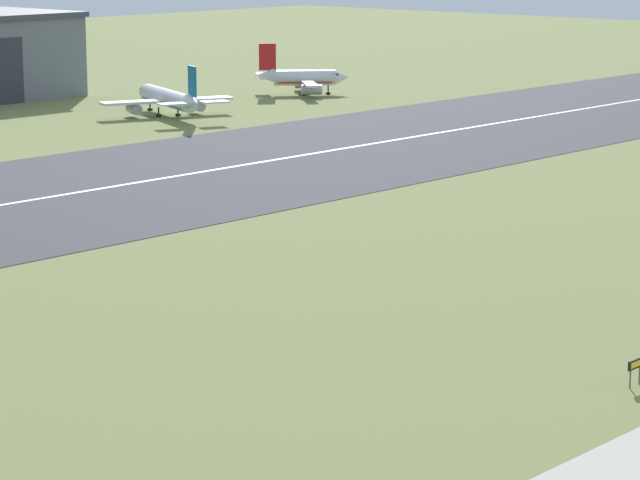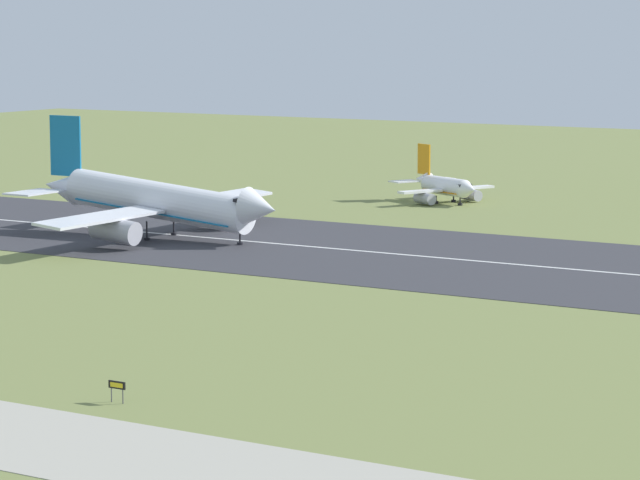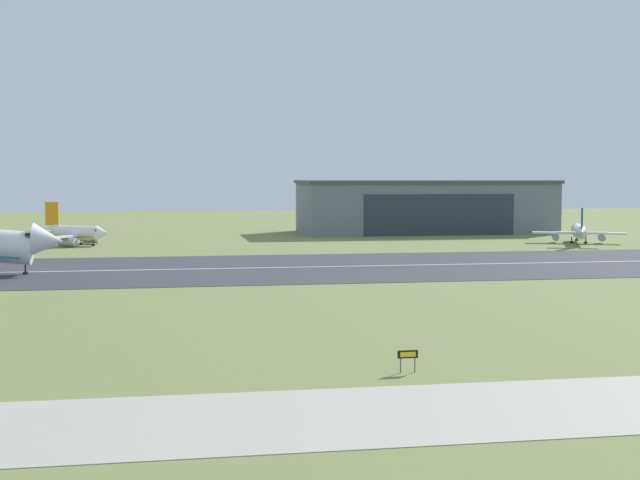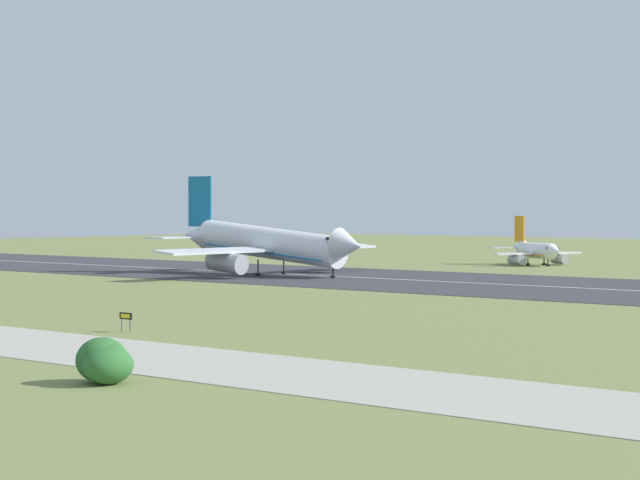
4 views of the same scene
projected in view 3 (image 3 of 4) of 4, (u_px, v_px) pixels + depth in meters
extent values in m
plane|color=olive|center=(572.00, 324.00, 96.36)|extent=(649.01, 649.01, 0.00)
cube|color=#333338|center=(410.00, 265.00, 159.86)|extent=(409.01, 49.98, 0.06)
cube|color=silver|center=(410.00, 265.00, 159.86)|extent=(368.11, 0.70, 0.01)
cube|color=slate|center=(425.00, 208.00, 253.81)|extent=(70.07, 28.52, 13.97)
cube|color=#424751|center=(425.00, 182.00, 253.27)|extent=(71.07, 29.52, 0.90)
cube|color=#2D333D|center=(440.00, 215.00, 239.85)|extent=(42.04, 0.12, 11.18)
cone|color=silver|center=(48.00, 240.00, 145.15)|extent=(5.37, 5.48, 5.81)
cube|color=black|center=(31.00, 234.00, 144.64)|extent=(1.18, 4.62, 0.53)
cylinder|color=black|center=(25.00, 266.00, 144.86)|extent=(0.24, 0.24, 2.85)
cylinder|color=black|center=(26.00, 273.00, 144.95)|extent=(0.84, 0.84, 0.44)
cylinder|color=white|center=(77.00, 233.00, 205.64)|extent=(10.87, 7.62, 3.19)
cone|color=white|center=(103.00, 233.00, 203.69)|extent=(4.00, 4.14, 3.19)
cone|color=white|center=(50.00, 230.00, 207.69)|extent=(4.71, 4.29, 2.87)
cube|color=black|center=(97.00, 230.00, 204.10)|extent=(2.20, 2.92, 0.44)
cube|color=orange|center=(77.00, 236.00, 205.71)|extent=(9.86, 7.00, 0.20)
cube|color=white|center=(64.00, 237.00, 200.13)|extent=(5.61, 8.37, 0.40)
cylinder|color=#A8A8B2|center=(67.00, 242.00, 200.73)|extent=(4.59, 3.63, 1.98)
cube|color=white|center=(92.00, 233.00, 211.12)|extent=(5.61, 8.37, 0.40)
cylinder|color=#A8A8B2|center=(92.00, 239.00, 210.45)|extent=(4.59, 3.63, 1.98)
cube|color=orange|center=(52.00, 214.00, 207.26)|extent=(3.22, 1.82, 5.42)
cube|color=white|center=(41.00, 231.00, 203.80)|extent=(4.91, 5.72, 0.24)
cube|color=white|center=(61.00, 229.00, 211.50)|extent=(4.91, 5.72, 0.24)
cylinder|color=black|center=(93.00, 243.00, 204.62)|extent=(0.24, 0.24, 1.40)
cylinder|color=black|center=(93.00, 245.00, 204.66)|extent=(0.84, 0.84, 0.44)
cylinder|color=black|center=(72.00, 243.00, 204.07)|extent=(0.24, 0.24, 1.40)
cylinder|color=black|center=(72.00, 245.00, 204.10)|extent=(0.84, 0.84, 0.44)
cylinder|color=black|center=(81.00, 242.00, 207.72)|extent=(0.24, 0.24, 1.40)
cylinder|color=black|center=(81.00, 244.00, 207.75)|extent=(0.84, 0.84, 0.44)
cylinder|color=silver|center=(579.00, 231.00, 212.33)|extent=(10.20, 19.26, 2.71)
cone|color=silver|center=(576.00, 228.00, 223.12)|extent=(3.44, 3.30, 2.71)
cone|color=silver|center=(582.00, 232.00, 201.11)|extent=(3.51, 3.94, 2.44)
cube|color=black|center=(577.00, 227.00, 221.78)|extent=(2.55, 1.91, 0.44)
cube|color=#146B9E|center=(579.00, 234.00, 212.38)|extent=(9.31, 17.39, 0.20)
cube|color=silver|center=(605.00, 233.00, 211.38)|extent=(9.87, 6.49, 0.40)
cylinder|color=#A8A8B2|center=(602.00, 238.00, 212.22)|extent=(2.92, 3.89, 1.68)
cube|color=silver|center=(553.00, 233.00, 214.12)|extent=(9.87, 6.49, 0.40)
cylinder|color=#A8A8B2|center=(556.00, 237.00, 214.62)|extent=(2.92, 3.89, 1.68)
cube|color=#146B9E|center=(582.00, 218.00, 201.36)|extent=(1.41, 2.82, 4.60)
cube|color=silver|center=(598.00, 233.00, 200.43)|extent=(4.82, 3.99, 0.24)
cube|color=silver|center=(566.00, 232.00, 201.98)|extent=(4.82, 3.99, 0.24)
cylinder|color=black|center=(577.00, 238.00, 220.92)|extent=(0.24, 0.24, 1.57)
cylinder|color=black|center=(577.00, 240.00, 220.96)|extent=(0.84, 0.84, 0.44)
cylinder|color=black|center=(586.00, 240.00, 212.02)|extent=(0.24, 0.24, 1.57)
cylinder|color=black|center=(586.00, 243.00, 212.06)|extent=(0.84, 0.84, 0.44)
cylinder|color=black|center=(572.00, 240.00, 212.75)|extent=(0.24, 0.24, 1.57)
cylinder|color=black|center=(572.00, 242.00, 212.79)|extent=(0.84, 0.84, 0.44)
cylinder|color=#4C4C51|center=(401.00, 366.00, 72.48)|extent=(0.10, 0.10, 1.20)
cylinder|color=#4C4C51|center=(415.00, 365.00, 72.68)|extent=(0.10, 0.10, 1.20)
cube|color=black|center=(408.00, 354.00, 72.51)|extent=(1.71, 0.12, 0.65)
cube|color=yellow|center=(408.00, 354.00, 72.45)|extent=(1.30, 0.02, 0.39)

